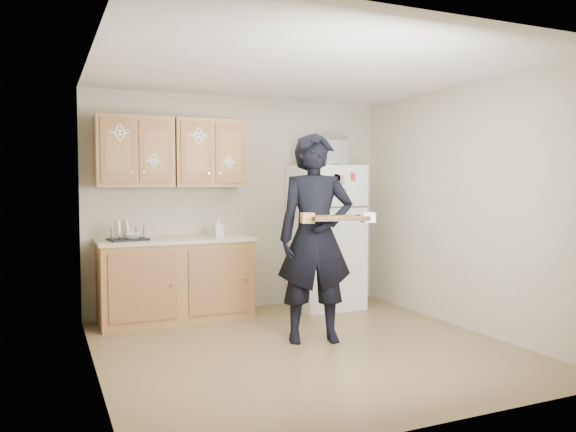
{
  "coord_description": "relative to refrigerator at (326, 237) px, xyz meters",
  "views": [
    {
      "loc": [
        -2.17,
        -4.52,
        1.49
      ],
      "look_at": [
        0.02,
        0.45,
        1.17
      ],
      "focal_mm": 35.0,
      "sensor_mm": 36.0,
      "label": 1
    }
  ],
  "objects": [
    {
      "name": "bowl",
      "position": [
        -2.26,
        0.02,
        0.09
      ],
      "size": [
        0.22,
        0.22,
        0.05
      ],
      "primitive_type": "imported",
      "rotation": [
        0.0,
        0.0,
        -0.03
      ],
      "color": "white",
      "rests_on": "dish_rack"
    },
    {
      "name": "foil_pan",
      "position": [
        0.05,
        -0.02,
        1.17
      ],
      "size": [
        0.36,
        0.28,
        0.07
      ],
      "primitive_type": "cube",
      "rotation": [
        0.0,
        0.0,
        0.17
      ],
      "color": "#B7B7BE",
      "rests_on": "microwave"
    },
    {
      "name": "pizza_back_right",
      "position": [
        -0.56,
        -1.51,
        0.34
      ],
      "size": [
        0.16,
        0.16,
        0.02
      ],
      "primitive_type": "cylinder",
      "color": "orange",
      "rests_on": "baking_tray"
    },
    {
      "name": "floor",
      "position": [
        -0.95,
        -1.43,
        -0.85
      ],
      "size": [
        3.6,
        3.6,
        0.0
      ],
      "primitive_type": "plane",
      "color": "brown",
      "rests_on": "ground"
    },
    {
      "name": "pizza_front_right",
      "position": [
        -0.6,
        -1.66,
        0.34
      ],
      "size": [
        0.16,
        0.16,
        0.02
      ],
      "primitive_type": "cylinder",
      "color": "orange",
      "rests_on": "baking_tray"
    },
    {
      "name": "pizza_center",
      "position": [
        -0.69,
        -1.55,
        0.34
      ],
      "size": [
        0.16,
        0.16,
        0.02
      ],
      "primitive_type": "cylinder",
      "color": "orange",
      "rests_on": "baking_tray"
    },
    {
      "name": "wall_back",
      "position": [
        -0.95,
        0.37,
        0.4
      ],
      "size": [
        3.6,
        0.04,
        2.5
      ],
      "primitive_type": "cube",
      "color": "#B6AD93",
      "rests_on": "floor"
    },
    {
      "name": "pizza_back_left",
      "position": [
        -0.78,
        -1.45,
        0.34
      ],
      "size": [
        0.16,
        0.16,
        0.02
      ],
      "primitive_type": "cylinder",
      "color": "orange",
      "rests_on": "baking_tray"
    },
    {
      "name": "baking_tray",
      "position": [
        -0.69,
        -1.55,
        0.32
      ],
      "size": [
        0.57,
        0.48,
        0.04
      ],
      "primitive_type": "cube",
      "rotation": [
        0.0,
        0.0,
        -0.26
      ],
      "color": "black",
      "rests_on": "person"
    },
    {
      "name": "countertop",
      "position": [
        -1.8,
        0.05,
        0.03
      ],
      "size": [
        1.64,
        0.64,
        0.04
      ],
      "primitive_type": "cube",
      "color": "beige",
      "rests_on": "base_cabinet"
    },
    {
      "name": "soap_bottle",
      "position": [
        -1.35,
        -0.03,
        0.16
      ],
      "size": [
        0.11,
        0.12,
        0.21
      ],
      "primitive_type": "imported",
      "rotation": [
        0.0,
        0.0,
        0.21
      ],
      "color": "white",
      "rests_on": "countertop"
    },
    {
      "name": "pizza_front_left",
      "position": [
        -0.83,
        -1.6,
        0.34
      ],
      "size": [
        0.16,
        0.16,
        0.02
      ],
      "primitive_type": "cylinder",
      "color": "orange",
      "rests_on": "baking_tray"
    },
    {
      "name": "upper_cab_right",
      "position": [
        -1.38,
        0.18,
        0.98
      ],
      "size": [
        0.8,
        0.33,
        0.75
      ],
      "primitive_type": "cube",
      "color": "olive",
      "rests_on": "wall_back"
    },
    {
      "name": "wall_front",
      "position": [
        -0.95,
        -3.23,
        0.4
      ],
      "size": [
        3.6,
        0.04,
        2.5
      ],
      "primitive_type": "cube",
      "color": "#B6AD93",
      "rests_on": "floor"
    },
    {
      "name": "microwave",
      "position": [
        -0.06,
        -0.05,
        0.99
      ],
      "size": [
        0.57,
        0.43,
        0.29
      ],
      "primitive_type": "imported",
      "rotation": [
        0.0,
        0.0,
        0.17
      ],
      "color": "white",
      "rests_on": "refrigerator"
    },
    {
      "name": "upper_cab_left",
      "position": [
        -2.2,
        0.18,
        0.98
      ],
      "size": [
        0.8,
        0.33,
        0.75
      ],
      "primitive_type": "cube",
      "color": "olive",
      "rests_on": "wall_back"
    },
    {
      "name": "ceiling",
      "position": [
        -0.95,
        -1.43,
        1.65
      ],
      "size": [
        3.6,
        3.6,
        0.0
      ],
      "primitive_type": "plane",
      "color": "white",
      "rests_on": "wall_back"
    },
    {
      "name": "wall_left",
      "position": [
        -2.75,
        -1.43,
        0.4
      ],
      "size": [
        0.04,
        3.6,
        2.5
      ],
      "primitive_type": "cube",
      "color": "#B6AD93",
      "rests_on": "floor"
    },
    {
      "name": "person",
      "position": [
        -0.77,
        -1.27,
        0.13
      ],
      "size": [
        0.81,
        0.64,
        1.96
      ],
      "primitive_type": "imported",
      "rotation": [
        0.0,
        0.0,
        -0.26
      ],
      "color": "black",
      "rests_on": "floor"
    },
    {
      "name": "cereal_box",
      "position": [
        0.52,
        0.24,
        -0.69
      ],
      "size": [
        0.2,
        0.07,
        0.32
      ],
      "primitive_type": "cube",
      "color": "#E0D14F",
      "rests_on": "floor"
    },
    {
      "name": "wall_right",
      "position": [
        0.85,
        -1.43,
        0.4
      ],
      "size": [
        0.04,
        3.6,
        2.5
      ],
      "primitive_type": "cube",
      "color": "#B6AD93",
      "rests_on": "floor"
    },
    {
      "name": "refrigerator",
      "position": [
        0.0,
        0.0,
        0.0
      ],
      "size": [
        0.75,
        0.7,
        1.7
      ],
      "primitive_type": "cube",
      "color": "white",
      "rests_on": "floor"
    },
    {
      "name": "base_cabinet",
      "position": [
        -1.8,
        0.05,
        -0.42
      ],
      "size": [
        1.6,
        0.6,
        0.86
      ],
      "primitive_type": "cube",
      "color": "olive",
      "rests_on": "floor"
    },
    {
      "name": "dish_rack",
      "position": [
        -2.3,
        0.02,
        0.13
      ],
      "size": [
        0.42,
        0.34,
        0.15
      ],
      "primitive_type": "cube",
      "rotation": [
        0.0,
        0.0,
        0.16
      ],
      "color": "black",
      "rests_on": "countertop"
    }
  ]
}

